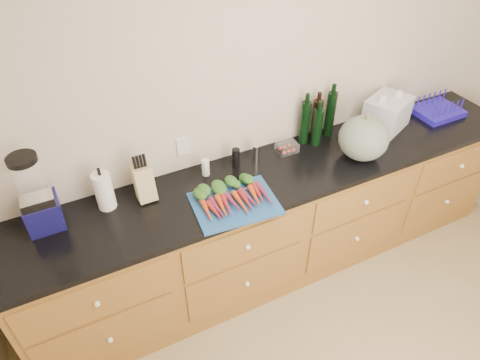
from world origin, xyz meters
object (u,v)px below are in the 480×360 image
carrots (232,196)px  squash (364,138)px  cutting_board (235,203)px  tomato_box (287,147)px  paper_towel (104,191)px  dish_rack (438,110)px  knife_block (144,183)px  blender_appliance (37,197)px

carrots → squash: squash is taller
cutting_board → carrots: carrots is taller
cutting_board → tomato_box: size_ratio=3.62×
carrots → cutting_board: bearing=-90.0°
carrots → paper_towel: (-0.68, 0.28, 0.08)m
cutting_board → squash: bearing=3.3°
squash → tomato_box: size_ratio=2.42×
squash → dish_rack: (0.90, 0.18, -0.11)m
cutting_board → knife_block: 0.55m
paper_towel → knife_block: (0.23, -0.02, -0.01)m
squash → dish_rack: 0.93m
cutting_board → squash: size_ratio=1.50×
blender_appliance → tomato_box: bearing=0.5°
blender_appliance → knife_block: size_ratio=2.18×
squash → knife_block: 1.45m
blender_appliance → dish_rack: bearing=-1.5°
dish_rack → blender_appliance: bearing=178.5°
knife_block → tomato_box: size_ratio=1.59×
cutting_board → carrots: bearing=90.0°
squash → tomato_box: 0.51m
paper_towel → knife_block: paper_towel is taller
blender_appliance → tomato_box: blender_appliance is taller
cutting_board → paper_towel: paper_towel is taller
cutting_board → dish_rack: 1.89m
blender_appliance → knife_block: (0.57, -0.02, -0.10)m
squash → dish_rack: bearing=11.6°
tomato_box → cutting_board: bearing=-149.5°
squash → knife_block: size_ratio=1.52×
tomato_box → carrots: bearing=-152.4°
carrots → squash: bearing=1.1°
dish_rack → tomato_box: bearing=176.1°
knife_block → dish_rack: (2.33, -0.06, -0.07)m
dish_rack → cutting_board: bearing=-172.7°
carrots → squash: (0.98, 0.02, 0.11)m
cutting_board → paper_towel: (-0.68, 0.32, 0.11)m
blender_appliance → squash: bearing=-7.5°
paper_towel → tomato_box: 1.24m
tomato_box → dish_rack: bearing=-3.9°
cutting_board → knife_block: bearing=146.4°
cutting_board → blender_appliance: blender_appliance is taller
blender_appliance → knife_block: 0.58m
tomato_box → knife_block: bearing=-178.3°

